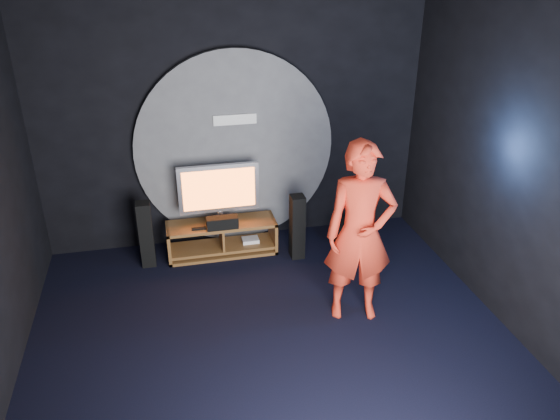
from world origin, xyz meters
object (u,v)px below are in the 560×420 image
object	(u,v)px
tower_speaker_left	(146,234)
subwoofer	(344,231)
player	(360,233)
media_console	(223,240)
tower_speaker_right	(297,227)
tv	(219,191)

from	to	relation	value
tower_speaker_left	subwoofer	bearing A→B (deg)	0.42
tower_speaker_left	player	xyz separation A→B (m)	(2.23, -1.56, 0.57)
media_console	tower_speaker_right	xyz separation A→B (m)	(0.94, -0.31, 0.24)
media_console	tower_speaker_right	world-z (taller)	tower_speaker_right
media_console	tower_speaker_left	bearing A→B (deg)	-175.51
tower_speaker_right	subwoofer	size ratio (longest dim) A/B	2.89
tower_speaker_left	player	size ratio (longest dim) A/B	0.43
tower_speaker_right	player	distance (m)	1.48
tower_speaker_left	player	world-z (taller)	player
subwoofer	tv	bearing A→B (deg)	175.81
tv	tower_speaker_left	bearing A→B (deg)	-171.51
tv	tower_speaker_right	bearing A→B (deg)	-21.55
tower_speaker_right	player	size ratio (longest dim) A/B	0.43
tower_speaker_left	subwoofer	size ratio (longest dim) A/B	2.89
tower_speaker_right	player	world-z (taller)	player
tv	player	bearing A→B (deg)	-53.28
tower_speaker_right	player	bearing A→B (deg)	-76.33
player	media_console	bearing A→B (deg)	138.92
tower_speaker_right	player	xyz separation A→B (m)	(0.32, -1.33, 0.57)
tv	subwoofer	xyz separation A→B (m)	(1.69, -0.12, -0.73)
tv	subwoofer	size ratio (longest dim) A/B	3.44
tower_speaker_left	tv	bearing A→B (deg)	8.49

